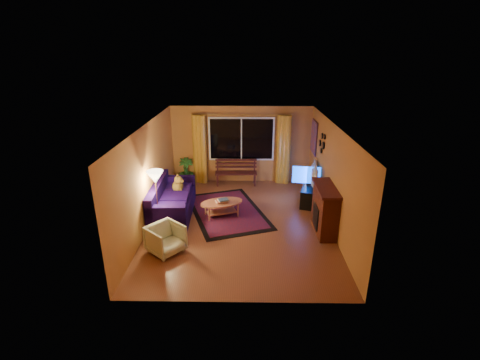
{
  "coord_description": "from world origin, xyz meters",
  "views": [
    {
      "loc": [
        0.14,
        -7.95,
        4.18
      ],
      "look_at": [
        0.0,
        0.3,
        1.05
      ],
      "focal_mm": 26.0,
      "sensor_mm": 36.0,
      "label": 1
    }
  ],
  "objects_px": {
    "bench": "(236,179)",
    "sofa": "(173,199)",
    "floor_lamp": "(157,200)",
    "tv_console": "(310,194)",
    "armchair": "(166,238)",
    "coffee_table": "(222,209)"
  },
  "relations": [
    {
      "from": "bench",
      "to": "coffee_table",
      "type": "relative_size",
      "value": 1.19
    },
    {
      "from": "sofa",
      "to": "coffee_table",
      "type": "distance_m",
      "value": 1.32
    },
    {
      "from": "armchair",
      "to": "floor_lamp",
      "type": "xyz_separation_m",
      "value": [
        -0.41,
        1.08,
        0.4
      ]
    },
    {
      "from": "sofa",
      "to": "armchair",
      "type": "bearing_deg",
      "value": -85.92
    },
    {
      "from": "coffee_table",
      "to": "tv_console",
      "type": "bearing_deg",
      "value": 20.99
    },
    {
      "from": "armchair",
      "to": "tv_console",
      "type": "distance_m",
      "value": 4.5
    },
    {
      "from": "floor_lamp",
      "to": "coffee_table",
      "type": "relative_size",
      "value": 1.33
    },
    {
      "from": "bench",
      "to": "sofa",
      "type": "xyz_separation_m",
      "value": [
        -1.61,
        -2.24,
        0.25
      ]
    },
    {
      "from": "bench",
      "to": "sofa",
      "type": "relative_size",
      "value": 0.6
    },
    {
      "from": "coffee_table",
      "to": "tv_console",
      "type": "xyz_separation_m",
      "value": [
        2.49,
        0.95,
        0.05
      ]
    },
    {
      "from": "armchair",
      "to": "sofa",
      "type": "bearing_deg",
      "value": 47.34
    },
    {
      "from": "floor_lamp",
      "to": "coffee_table",
      "type": "bearing_deg",
      "value": 24.29
    },
    {
      "from": "sofa",
      "to": "tv_console",
      "type": "xyz_separation_m",
      "value": [
        3.78,
        0.9,
        -0.2
      ]
    },
    {
      "from": "bench",
      "to": "floor_lamp",
      "type": "relative_size",
      "value": 0.9
    },
    {
      "from": "floor_lamp",
      "to": "tv_console",
      "type": "relative_size",
      "value": 1.21
    },
    {
      "from": "bench",
      "to": "floor_lamp",
      "type": "xyz_separation_m",
      "value": [
        -1.82,
        -2.97,
        0.55
      ]
    },
    {
      "from": "sofa",
      "to": "armchair",
      "type": "distance_m",
      "value": 1.83
    },
    {
      "from": "floor_lamp",
      "to": "tv_console",
      "type": "distance_m",
      "value": 4.34
    },
    {
      "from": "sofa",
      "to": "coffee_table",
      "type": "xyz_separation_m",
      "value": [
        1.3,
        -0.06,
        -0.25
      ]
    },
    {
      "from": "sofa",
      "to": "tv_console",
      "type": "distance_m",
      "value": 3.89
    },
    {
      "from": "armchair",
      "to": "coffee_table",
      "type": "xyz_separation_m",
      "value": [
        1.1,
        1.76,
        -0.14
      ]
    },
    {
      "from": "bench",
      "to": "sofa",
      "type": "distance_m",
      "value": 2.77
    }
  ]
}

